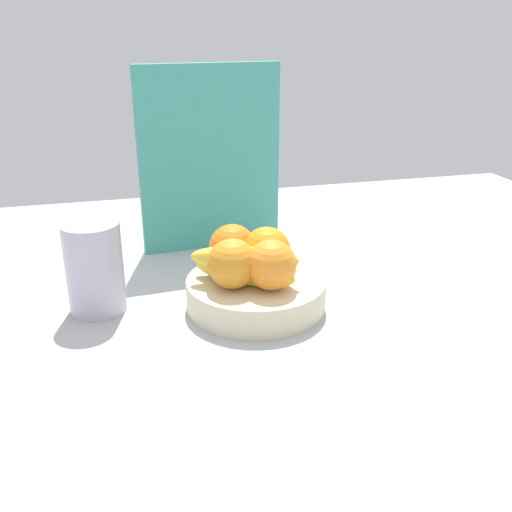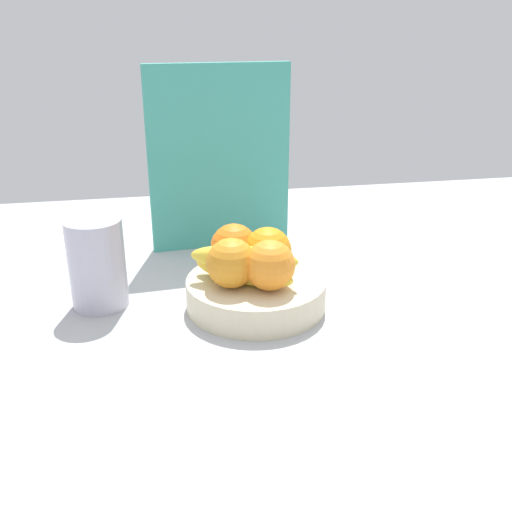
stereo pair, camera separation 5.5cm
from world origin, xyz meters
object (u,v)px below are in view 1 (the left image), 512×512
object	(u,v)px
orange_center	(232,264)
cutting_board	(210,160)
fruit_bowl	(256,293)
orange_front_right	(232,248)
orange_front_left	(268,250)
banana_bunch	(244,265)
orange_back_left	(271,265)
thermos_tumbler	(94,268)

from	to	relation	value
orange_center	cutting_board	xyz separation A→B (cm)	(2.47, 30.54, 9.29)
fruit_bowl	cutting_board	xyz separation A→B (cm)	(-1.73, 28.71, 15.59)
orange_front_right	cutting_board	distance (cm)	25.77
orange_front_left	banana_bunch	distance (cm)	5.74
orange_front_right	orange_center	size ratio (longest dim) A/B	1.00
orange_back_left	cutting_board	distance (cm)	33.96
orange_front_right	orange_center	world-z (taller)	same
thermos_tumbler	orange_front_left	bearing A→B (deg)	-6.78
orange_center	banana_bunch	bearing A→B (deg)	20.42
orange_front_left	orange_back_left	size ratio (longest dim) A/B	1.00
orange_back_left	fruit_bowl	bearing A→B (deg)	110.30
fruit_bowl	thermos_tumbler	distance (cm)	25.77
banana_bunch	thermos_tumbler	xyz separation A→B (cm)	(-22.57, 6.35, -0.61)
orange_back_left	thermos_tumbler	bearing A→B (deg)	160.85
orange_front_left	orange_front_right	world-z (taller)	same
fruit_bowl	orange_front_right	world-z (taller)	orange_front_right
banana_bunch	cutting_board	distance (cm)	31.45
orange_front_left	orange_center	size ratio (longest dim) A/B	1.00
orange_center	orange_front_left	bearing A→B (deg)	29.65
orange_center	cutting_board	bearing A→B (deg)	85.38
orange_front_left	thermos_tumbler	world-z (taller)	thermos_tumbler
orange_back_left	cutting_board	size ratio (longest dim) A/B	0.22
orange_back_left	cutting_board	bearing A→B (deg)	95.51
orange_front_right	orange_center	xyz separation A→B (cm)	(-1.43, -6.52, 0.00)
fruit_bowl	orange_front_right	bearing A→B (deg)	120.56
orange_front_right	orange_center	distance (cm)	6.67
orange_front_right	cutting_board	world-z (taller)	cutting_board
fruit_bowl	orange_center	distance (cm)	7.79
orange_back_left	orange_center	bearing A→B (deg)	160.60
orange_front_right	thermos_tumbler	distance (cm)	22.03
orange_back_left	thermos_tumbler	size ratio (longest dim) A/B	0.53
orange_center	orange_back_left	distance (cm)	5.94
orange_front_right	orange_back_left	size ratio (longest dim) A/B	1.00
orange_front_left	orange_back_left	bearing A→B (deg)	-101.39
orange_center	banana_bunch	world-z (taller)	orange_center
thermos_tumbler	orange_back_left	bearing A→B (deg)	-19.15
orange_front_left	orange_back_left	xyz separation A→B (cm)	(-1.17, -5.83, 0.00)
fruit_bowl	orange_front_right	distance (cm)	8.33
orange_front_left	thermos_tumbler	distance (cm)	27.55
fruit_bowl	orange_center	bearing A→B (deg)	-156.49
orange_front_left	cutting_board	xyz separation A→B (cm)	(-4.31, 26.68, 9.29)
orange_front_left	orange_center	bearing A→B (deg)	-150.35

